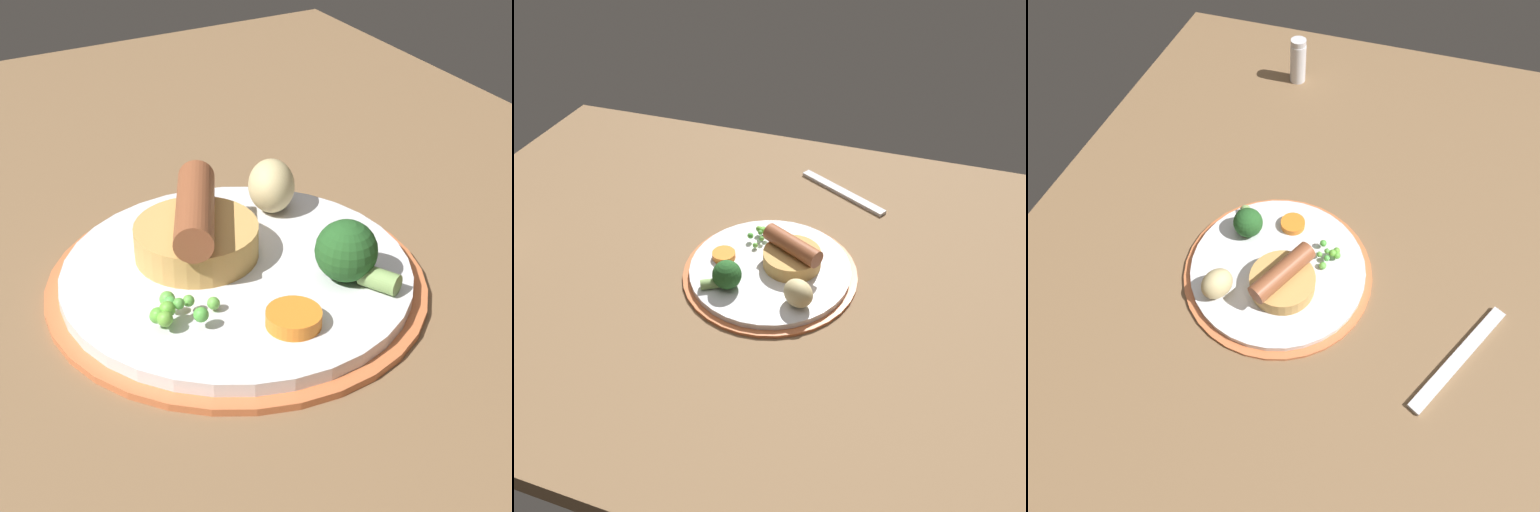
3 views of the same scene
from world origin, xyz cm
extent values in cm
cube|color=brown|center=(0.00, 0.00, 1.50)|extent=(110.00, 80.00, 3.00)
cylinder|color=#CC6B3D|center=(3.51, -1.54, 3.25)|extent=(25.27, 25.27, 0.50)
cylinder|color=silver|center=(3.51, -1.54, 3.70)|extent=(23.24, 23.24, 1.40)
cylinder|color=tan|center=(6.32, -0.20, 5.54)|extent=(8.38, 8.38, 2.29)
cylinder|color=#472614|center=(6.32, -0.20, 6.54)|extent=(6.70, 6.70, 0.30)
cylinder|color=brown|center=(6.32, -0.20, 7.97)|extent=(9.49, 6.44, 2.56)
sphere|color=#5EAB43|center=(0.53, 3.28, 5.30)|extent=(0.74, 0.74, 0.74)
sphere|color=#60AD43|center=(0.08, 1.86, 4.97)|extent=(0.81, 0.81, 0.81)
sphere|color=green|center=(-1.28, 3.30, 5.43)|extent=(0.94, 0.94, 0.94)
sphere|color=#5BB038|center=(0.16, 5.52, 5.34)|extent=(0.99, 0.99, 0.99)
sphere|color=#60B038|center=(-0.10, 4.90, 5.58)|extent=(0.99, 0.99, 0.99)
sphere|color=#50B047|center=(0.85, 4.36, 5.34)|extent=(0.82, 0.82, 0.82)
sphere|color=#58A93E|center=(-0.25, 5.59, 5.30)|extent=(0.88, 0.88, 0.88)
sphere|color=#5AA248|center=(-0.24, 4.95, 5.54)|extent=(0.91, 0.91, 0.91)
sphere|color=#56A643|center=(-0.44, 4.14, 5.73)|extent=(0.71, 0.71, 0.71)
sphere|color=#66AE3B|center=(-0.64, 5.33, 5.43)|extent=(0.95, 0.95, 0.95)
sphere|color=#5BAD42|center=(1.88, 4.12, 4.90)|extent=(0.99, 0.99, 0.99)
sphere|color=#235623|center=(-0.77, -7.25, 6.44)|extent=(4.08, 4.08, 4.08)
cylinder|color=#7A9E56|center=(-2.95, -8.42, 5.11)|extent=(2.88, 2.44, 1.43)
ellipsoid|color=#CCB77F|center=(9.46, -7.56, 6.33)|extent=(5.38, 4.98, 3.85)
cylinder|color=orange|center=(-3.59, -1.70, 4.89)|extent=(4.75, 4.75, 0.98)
cube|color=silver|center=(8.54, 22.91, 3.30)|extent=(16.57, 10.01, 0.60)
camera|label=1|loc=(-38.50, 19.98, 35.39)|focal=60.00mm
camera|label=2|loc=(23.66, -60.80, 57.34)|focal=40.00mm
camera|label=3|loc=(34.71, 9.41, 55.11)|focal=32.00mm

